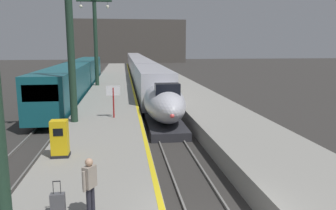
{
  "coord_description": "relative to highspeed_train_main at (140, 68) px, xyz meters",
  "views": [
    {
      "loc": [
        -2.8,
        -8.59,
        5.78
      ],
      "look_at": [
        0.15,
        13.16,
        1.8
      ],
      "focal_mm": 35.38,
      "sensor_mm": 36.0,
      "label": 1
    }
  ],
  "objects": [
    {
      "name": "station_column_distant",
      "position": [
        -5.9,
        -15.99,
        5.05
      ],
      "size": [
        4.0,
        0.68,
        10.02
      ],
      "color": "#1E3828",
      "rests_on": "platform_left"
    },
    {
      "name": "station_column_far",
      "position": [
        -5.9,
        -16.09,
        5.06
      ],
      "size": [
        4.0,
        0.68,
        10.04
      ],
      "color": "#1E3828",
      "rests_on": "platform_left"
    },
    {
      "name": "rolling_suitcase",
      "position": [
        -4.73,
        -47.09,
        -0.61
      ],
      "size": [
        0.4,
        0.22,
        0.98
      ],
      "color": "#4C4C51",
      "rests_on": "platform_left"
    },
    {
      "name": "regional_train_adjacent",
      "position": [
        -8.1,
        -16.2,
        0.16
      ],
      "size": [
        2.85,
        36.6,
        3.8
      ],
      "color": "#145660",
      "rests_on": "ground"
    },
    {
      "name": "departure_info_board",
      "position": [
        -3.48,
        -34.44,
        0.59
      ],
      "size": [
        0.9,
        0.1,
        2.12
      ],
      "color": "maroon",
      "rests_on": "platform_left"
    },
    {
      "name": "rail_main_right",
      "position": [
        0.75,
        -20.08,
        -1.91
      ],
      "size": [
        0.08,
        110.0,
        0.12
      ],
      "primitive_type": "cube",
      "color": "slate",
      "rests_on": "ground"
    },
    {
      "name": "terminus_back_wall",
      "position": [
        0.0,
        54.42,
        5.03
      ],
      "size": [
        36.0,
        2.0,
        14.0
      ],
      "primitive_type": "cube",
      "color": "#4C4742",
      "rests_on": "ground"
    },
    {
      "name": "passenger_near_edge",
      "position": [
        -3.78,
        -47.35,
        0.07
      ],
      "size": [
        0.39,
        0.49,
        1.69
      ],
      "color": "#23232D",
      "rests_on": "platform_left"
    },
    {
      "name": "ticket_machine_yellow",
      "position": [
        -5.55,
        -42.04,
        -0.18
      ],
      "size": [
        0.76,
        0.62,
        1.6
      ],
      "color": "yellow",
      "rests_on": "platform_left"
    },
    {
      "name": "rail_secondary_right",
      "position": [
        -7.35,
        -20.08,
        -1.91
      ],
      "size": [
        0.08,
        110.0,
        0.12
      ],
      "primitive_type": "cube",
      "color": "slate",
      "rests_on": "ground"
    },
    {
      "name": "rail_secondary_left",
      "position": [
        -8.85,
        -20.08,
        -1.91
      ],
      "size": [
        0.08,
        110.0,
        0.12
      ],
      "primitive_type": "cube",
      "color": "slate",
      "rests_on": "ground"
    },
    {
      "name": "highspeed_train_main",
      "position": [
        0.0,
        0.0,
        0.0
      ],
      "size": [
        2.92,
        76.46,
        3.6
      ],
      "color": "silver",
      "rests_on": "ground"
    },
    {
      "name": "platform_left",
      "position": [
        -4.05,
        -22.83,
        -1.44
      ],
      "size": [
        4.8,
        110.0,
        1.05
      ],
      "primitive_type": "cube",
      "color": "gray",
      "rests_on": "ground"
    },
    {
      "name": "rail_main_left",
      "position": [
        -0.75,
        -20.08,
        -1.91
      ],
      "size": [
        0.08,
        110.0,
        0.12
      ],
      "primitive_type": "cube",
      "color": "slate",
      "rests_on": "ground"
    },
    {
      "name": "platform_left_safety_stripe",
      "position": [
        -1.77,
        -22.83,
        -0.91
      ],
      "size": [
        0.2,
        107.8,
        0.01
      ],
      "primitive_type": "cube",
      "color": "yellow",
      "rests_on": "platform_left"
    },
    {
      "name": "station_column_mid",
      "position": [
        -5.9,
        -35.31,
        5.28
      ],
      "size": [
        4.0,
        0.68,
        10.45
      ],
      "color": "#1E3828",
      "rests_on": "platform_left"
    },
    {
      "name": "platform_right",
      "position": [
        4.05,
        -22.83,
        -1.44
      ],
      "size": [
        4.8,
        110.0,
        1.05
      ],
      "primitive_type": "cube",
      "color": "gray",
      "rests_on": "ground"
    }
  ]
}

